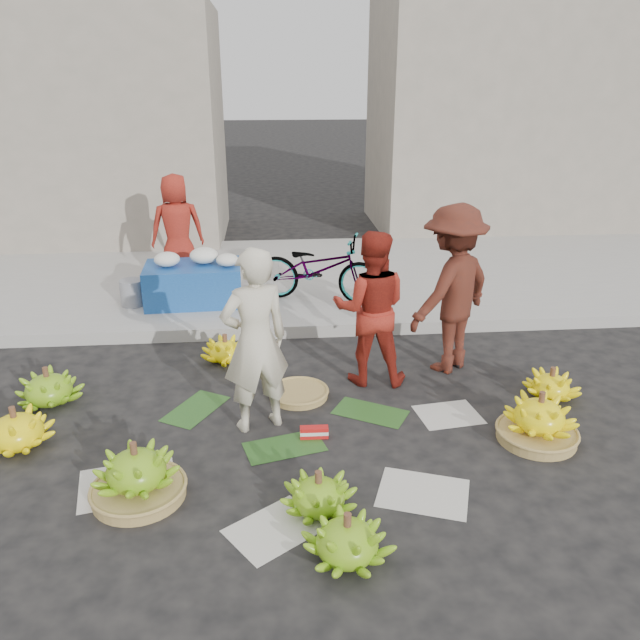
{
  "coord_description": "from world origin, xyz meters",
  "views": [
    {
      "loc": [
        -0.18,
        -4.63,
        2.88
      ],
      "look_at": [
        0.29,
        0.87,
        0.7
      ],
      "focal_mm": 35.0,
      "sensor_mm": 36.0,
      "label": 1
    }
  ],
  "objects": [
    {
      "name": "vendor_red",
      "position": [
        0.79,
        0.96,
        0.77
      ],
      "size": [
        0.82,
        0.69,
        1.54
      ],
      "primitive_type": "imported",
      "rotation": [
        0.0,
        0.0,
        2.99
      ],
      "color": "#A22718",
      "rests_on": "ground"
    },
    {
      "name": "sidewalk",
      "position": [
        0.0,
        4.3,
        0.06
      ],
      "size": [
        40.0,
        4.0,
        0.12
      ],
      "primitive_type": "cube",
      "color": "gray",
      "rests_on": "ground"
    },
    {
      "name": "banana_bunch_5",
      "position": [
        2.46,
        0.45,
        0.13
      ],
      "size": [
        0.52,
        0.52,
        0.31
      ],
      "rotation": [
        0.0,
        0.0,
        -0.09
      ],
      "color": "#FFEF0C",
      "rests_on": "ground"
    },
    {
      "name": "banana_bunch_3",
      "position": [
        0.11,
        -1.04,
        0.14
      ],
      "size": [
        0.63,
        0.63,
        0.33
      ],
      "rotation": [
        0.0,
        0.0,
        0.26
      ],
      "color": "#5A9B16",
      "rests_on": "ground"
    },
    {
      "name": "banana_bunch_4",
      "position": [
        2.02,
        -0.27,
        0.19
      ],
      "size": [
        0.66,
        0.66,
        0.45
      ],
      "rotation": [
        0.0,
        0.0,
        -0.02
      ],
      "color": "olive",
      "rests_on": "ground"
    },
    {
      "name": "banana_bunch_7",
      "position": [
        -0.68,
        1.53,
        0.13
      ],
      "size": [
        0.49,
        0.49,
        0.31
      ],
      "rotation": [
        0.0,
        0.0,
        -0.04
      ],
      "color": "#FFEF0C",
      "rests_on": "ground"
    },
    {
      "name": "banana_bunch_0",
      "position": [
        -2.3,
        -0.0,
        0.16
      ],
      "size": [
        0.63,
        0.63,
        0.37
      ],
      "rotation": [
        0.0,
        0.0,
        0.07
      ],
      "color": "#FFEF0C",
      "rests_on": "ground"
    },
    {
      "name": "building_right",
      "position": [
        4.5,
        7.7,
        2.5
      ],
      "size": [
        5.0,
        3.0,
        5.0
      ],
      "primitive_type": "cube",
      "color": "gray",
      "rests_on": "sidewalk"
    },
    {
      "name": "curb",
      "position": [
        0.0,
        2.2,
        0.07
      ],
      "size": [
        40.0,
        0.25,
        0.15
      ],
      "primitive_type": "cube",
      "color": "gray",
      "rests_on": "ground"
    },
    {
      "name": "banana_bunch_1",
      "position": [
        -1.18,
        -0.76,
        0.2
      ],
      "size": [
        0.67,
        0.67,
        0.46
      ],
      "rotation": [
        0.0,
        0.0,
        0.07
      ],
      "color": "olive",
      "rests_on": "ground"
    },
    {
      "name": "grey_bucket",
      "position": [
        -1.93,
        3.06,
        0.29
      ],
      "size": [
        0.3,
        0.3,
        0.34
      ],
      "primitive_type": "cylinder",
      "color": "gray",
      "rests_on": "sidewalk"
    },
    {
      "name": "ground",
      "position": [
        0.0,
        0.0,
        0.0
      ],
      "size": [
        80.0,
        80.0,
        0.0
      ],
      "primitive_type": "plane",
      "color": "black",
      "rests_on": "ground"
    },
    {
      "name": "banana_leaves",
      "position": [
        -0.1,
        0.2,
        0.0
      ],
      "size": [
        2.0,
        1.0,
        0.0
      ],
      "primitive_type": null,
      "color": "#1F4B19",
      "rests_on": "ground"
    },
    {
      "name": "building_left",
      "position": [
        -4.0,
        7.2,
        2.0
      ],
      "size": [
        6.0,
        3.0,
        4.0
      ],
      "primitive_type": "cube",
      "color": "gray",
      "rests_on": "sidewalk"
    },
    {
      "name": "man_striped",
      "position": [
        1.65,
        1.18,
        0.86
      ],
      "size": [
        1.28,
        1.2,
        1.73
      ],
      "primitive_type": "imported",
      "rotation": [
        0.0,
        0.0,
        3.81
      ],
      "color": "maroon",
      "rests_on": "ground"
    },
    {
      "name": "banana_bunch_6",
      "position": [
        -2.27,
        0.73,
        0.16
      ],
      "size": [
        0.68,
        0.68,
        0.37
      ],
      "rotation": [
        0.0,
        0.0,
        -0.18
      ],
      "color": "#5A9B16",
      "rests_on": "ground"
    },
    {
      "name": "basket_spare",
      "position": [
        0.06,
        0.66,
        0.03
      ],
      "size": [
        0.68,
        0.68,
        0.06
      ],
      "primitive_type": "cylinder",
      "rotation": [
        0.0,
        0.0,
        0.26
      ],
      "color": "olive",
      "rests_on": "ground"
    },
    {
      "name": "vendor_cream",
      "position": [
        -0.32,
        0.17,
        0.81
      ],
      "size": [
        0.69,
        0.57,
        1.62
      ],
      "primitive_type": "imported",
      "rotation": [
        0.0,
        0.0,
        3.5
      ],
      "color": "beige",
      "rests_on": "ground"
    },
    {
      "name": "incense_stack",
      "position": [
        0.16,
        -0.08,
        0.06
      ],
      "size": [
        0.24,
        0.08,
        0.1
      ],
      "primitive_type": "cube",
      "rotation": [
        0.0,
        0.0,
        -0.02
      ],
      "color": "red",
      "rests_on": "ground"
    },
    {
      "name": "newspaper_scatter",
      "position": [
        0.0,
        -0.8,
        0.0
      ],
      "size": [
        3.2,
        1.8,
        0.0
      ],
      "primitive_type": null,
      "color": "beige",
      "rests_on": "ground"
    },
    {
      "name": "bicycle",
      "position": [
        0.45,
        3.04,
        0.56
      ],
      "size": [
        1.06,
        1.76,
        0.87
      ],
      "primitive_type": "imported",
      "rotation": [
        0.0,
        0.0,
        1.26
      ],
      "color": "gray",
      "rests_on": "sidewalk"
    },
    {
      "name": "flower_table",
      "position": [
        -1.15,
        3.11,
        0.41
      ],
      "size": [
        1.24,
        0.81,
        0.7
      ],
      "rotation": [
        0.0,
        0.0,
        0.05
      ],
      "color": "#164491",
      "rests_on": "sidewalk"
    },
    {
      "name": "flower_vendor",
      "position": [
        -1.45,
        4.1,
        0.87
      ],
      "size": [
        0.82,
        0.62,
        1.51
      ],
      "primitive_type": "imported",
      "rotation": [
        0.0,
        0.0,
        3.35
      ],
      "color": "#A22718",
      "rests_on": "sidewalk"
    },
    {
      "name": "banana_bunch_2",
      "position": [
        0.25,
        -1.52,
        0.15
      ],
      "size": [
        0.64,
        0.64,
        0.35
      ],
      "rotation": [
        0.0,
        0.0,
        -0.18
      ],
      "color": "#5A9B16",
      "rests_on": "ground"
    }
  ]
}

